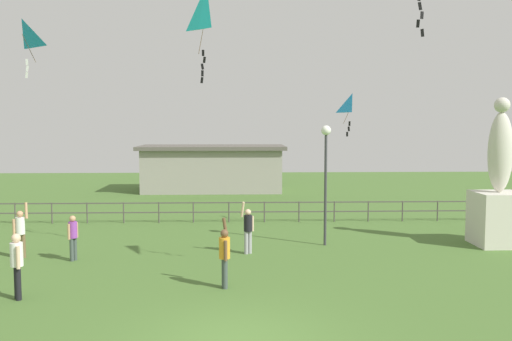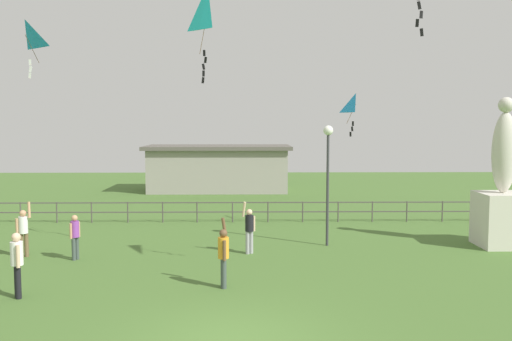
{
  "view_description": "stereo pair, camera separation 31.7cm",
  "coord_description": "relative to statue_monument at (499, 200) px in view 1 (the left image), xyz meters",
  "views": [
    {
      "loc": [
        0.03,
        -11.23,
        4.52
      ],
      "look_at": [
        0.62,
        5.35,
        3.12
      ],
      "focal_mm": 39.05,
      "sensor_mm": 36.0,
      "label": 1
    },
    {
      "loc": [
        0.34,
        -11.24,
        4.52
      ],
      "look_at": [
        0.62,
        5.35,
        3.12
      ],
      "focal_mm": 39.05,
      "sensor_mm": 36.0,
      "label": 2
    }
  ],
  "objects": [
    {
      "name": "kite_5",
      "position": [
        -16.81,
        -0.99,
        5.74
      ],
      "size": [
        1.1,
        1.05,
        1.91
      ],
      "color": "#198CD1"
    },
    {
      "name": "lamppost",
      "position": [
        -6.41,
        0.23,
        1.53
      ],
      "size": [
        0.36,
        0.36,
        4.45
      ],
      "color": "#38383D",
      "rests_on": "ground_plane"
    },
    {
      "name": "person_2",
      "position": [
        -16.95,
        -1.38,
        -0.76
      ],
      "size": [
        0.51,
        0.3,
        1.89
      ],
      "color": "brown",
      "rests_on": "ground_plane"
    },
    {
      "name": "person_3",
      "position": [
        -9.3,
        -1.02,
        -0.78
      ],
      "size": [
        0.49,
        0.33,
        1.84
      ],
      "color": "#99999E",
      "rests_on": "ground_plane"
    },
    {
      "name": "ground_plane",
      "position": [
        -9.73,
        -8.83,
        -1.71
      ],
      "size": [
        80.0,
        80.0,
        0.0
      ],
      "primitive_type": "plane",
      "color": "#476B2D"
    },
    {
      "name": "pavilion_building",
      "position": [
        -11.3,
        17.17,
        -0.16
      ],
      "size": [
        9.65,
        4.64,
        3.04
      ],
      "color": "gray",
      "rests_on": "ground_plane"
    },
    {
      "name": "waterfront_railing",
      "position": [
        -10.06,
        5.17,
        -1.08
      ],
      "size": [
        36.06,
        0.06,
        0.95
      ],
      "color": "#4C4742",
      "rests_on": "ground_plane"
    },
    {
      "name": "kite_1",
      "position": [
        -10.65,
        -1.55,
        6.45
      ],
      "size": [
        0.89,
        0.85,
        3.18
      ],
      "color": "#19B2B2"
    },
    {
      "name": "person_0",
      "position": [
        -10.03,
        -5.04,
        -0.74
      ],
      "size": [
        0.3,
        0.51,
        1.92
      ],
      "color": "#3F4C47",
      "rests_on": "ground_plane"
    },
    {
      "name": "kite_6",
      "position": [
        -4.85,
        3.19,
        3.57
      ],
      "size": [
        0.77,
        1.0,
        1.76
      ],
      "color": "#198CD1"
    },
    {
      "name": "person_5",
      "position": [
        -15.34,
        -5.85,
        -0.72
      ],
      "size": [
        0.32,
        0.46,
        1.72
      ],
      "color": "black",
      "rests_on": "ground_plane"
    },
    {
      "name": "statue_monument",
      "position": [
        0.0,
        0.0,
        0.0
      ],
      "size": [
        1.72,
        1.72,
        5.47
      ],
      "color": "beige",
      "rests_on": "ground_plane"
    },
    {
      "name": "person_1",
      "position": [
        -15.09,
        -1.8,
        -0.84
      ],
      "size": [
        0.28,
        0.42,
        1.5
      ],
      "color": "#3F4C47",
      "rests_on": "ground_plane"
    }
  ]
}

